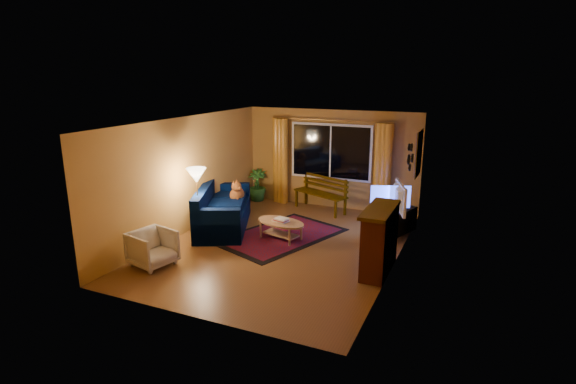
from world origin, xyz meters
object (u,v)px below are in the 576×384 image
at_px(tv_console, 394,222).
at_px(coffee_table, 281,230).
at_px(sofa, 223,207).
at_px(floor_lamp, 198,204).
at_px(bench, 320,202).
at_px(armchair, 152,247).

bearing_deg(tv_console, coffee_table, -127.66).
xyz_separation_m(sofa, floor_lamp, (-0.08, -0.84, 0.29)).
bearing_deg(sofa, coffee_table, -30.86).
distance_m(bench, coffee_table, 2.23).
xyz_separation_m(bench, sofa, (-1.56, -2.05, 0.25)).
bearing_deg(bench, tv_console, -1.94).
relative_size(armchair, floor_lamp, 0.47).
distance_m(bench, sofa, 2.59).
distance_m(armchair, coffee_table, 2.64).
bearing_deg(tv_console, floor_lamp, -131.41).
bearing_deg(armchair, floor_lamp, 13.34).
relative_size(bench, sofa, 0.63).
distance_m(sofa, armchair, 2.30).
relative_size(armchair, coffee_table, 0.65).
relative_size(sofa, coffee_table, 2.12).
distance_m(sofa, tv_console, 3.76).
bearing_deg(coffee_table, floor_lamp, -157.48).
bearing_deg(floor_lamp, armchair, -89.72).
height_order(bench, sofa, sofa).
distance_m(armchair, floor_lamp, 1.51).
xyz_separation_m(armchair, floor_lamp, (-0.01, 1.45, 0.40)).
relative_size(floor_lamp, coffee_table, 1.38).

